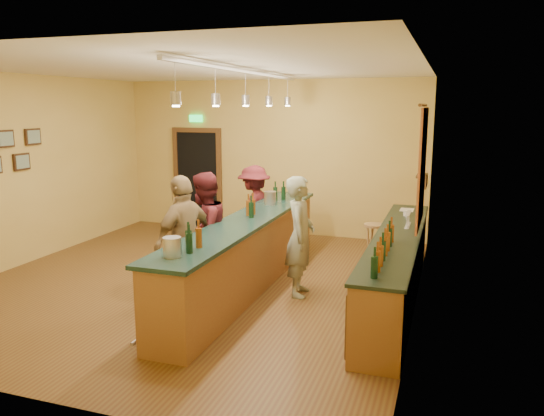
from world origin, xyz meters
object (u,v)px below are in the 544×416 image
(bartender, at_px, (300,236))
(customer_c, at_px, (254,210))
(back_counter, at_px, (396,266))
(bar_stool, at_px, (374,233))
(tasting_bar, at_px, (247,248))
(customer_a, at_px, (204,232))
(customer_b, at_px, (184,241))

(bartender, bearing_deg, customer_c, 28.47)
(back_counter, height_order, bar_stool, back_counter)
(bar_stool, bearing_deg, tasting_bar, -133.48)
(back_counter, distance_m, customer_a, 2.77)
(back_counter, relative_size, customer_a, 2.61)
(back_counter, bearing_deg, bar_stool, 108.89)
(back_counter, xyz_separation_m, bar_stool, (-0.52, 1.53, 0.09))
(back_counter, bearing_deg, bartender, -171.30)
(tasting_bar, relative_size, customer_c, 3.14)
(customer_a, relative_size, bar_stool, 2.41)
(bartender, bearing_deg, bar_stool, -33.77)
(customer_a, height_order, customer_b, customer_b)
(customer_c, bearing_deg, bartender, 45.99)
(bar_stool, bearing_deg, bartender, -114.91)
(customer_b, distance_m, customer_c, 2.66)
(tasting_bar, relative_size, bartender, 2.97)
(back_counter, bearing_deg, tasting_bar, -175.18)
(tasting_bar, bearing_deg, bartender, -1.56)
(customer_b, height_order, bar_stool, customer_b)
(customer_a, bearing_deg, back_counter, 107.06)
(tasting_bar, bearing_deg, customer_a, -152.24)
(back_counter, relative_size, bar_stool, 6.30)
(bar_stool, bearing_deg, back_counter, -71.11)
(tasting_bar, relative_size, customer_b, 2.86)
(tasting_bar, height_order, bartender, bartender)
(customer_c, xyz_separation_m, bar_stool, (2.17, -0.06, -0.23))
(bartender, distance_m, customer_a, 1.39)
(bartender, xyz_separation_m, customer_b, (-1.37, -0.87, 0.03))
(back_counter, xyz_separation_m, customer_a, (-2.70, -0.47, 0.39))
(back_counter, relative_size, customer_b, 2.56)
(customer_a, xyz_separation_m, customer_c, (0.00, 2.06, -0.06))
(tasting_bar, bearing_deg, customer_b, -121.69)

